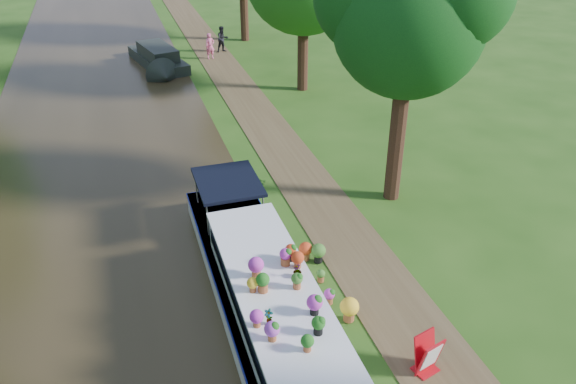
{
  "coord_description": "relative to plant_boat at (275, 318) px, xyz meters",
  "views": [
    {
      "loc": [
        -5.05,
        -12.63,
        10.17
      ],
      "look_at": [
        -0.34,
        2.27,
        1.3
      ],
      "focal_mm": 35.0,
      "sensor_mm": 36.0,
      "label": 1
    }
  ],
  "objects": [
    {
      "name": "ground",
      "position": [
        2.25,
        2.76,
        -0.85
      ],
      "size": [
        100.0,
        100.0,
        0.0
      ],
      "primitive_type": "plane",
      "color": "#254D13",
      "rests_on": "ground"
    },
    {
      "name": "canal_water",
      "position": [
        -3.75,
        2.76,
        -0.84
      ],
      "size": [
        10.0,
        100.0,
        0.02
      ],
      "primitive_type": "cube",
      "color": "#2E2514",
      "rests_on": "ground"
    },
    {
      "name": "second_boat",
      "position": [
        -0.22,
        24.16,
        -0.33
      ],
      "size": [
        3.19,
        7.01,
        1.29
      ],
      "rotation": [
        0.0,
        0.0,
        0.23
      ],
      "color": "black",
      "rests_on": "canal_water"
    },
    {
      "name": "tree_near_overhang",
      "position": [
        6.04,
        5.82,
        5.75
      ],
      "size": [
        5.52,
        5.28,
        8.99
      ],
      "color": "black",
      "rests_on": "ground"
    },
    {
      "name": "pedestrian_pink",
      "position": [
        3.08,
        24.92,
        -0.03
      ],
      "size": [
        0.62,
        0.44,
        1.58
      ],
      "primitive_type": "imported",
      "rotation": [
        0.0,
        0.0,
        0.11
      ],
      "color": "#D1567B",
      "rests_on": "towpath"
    },
    {
      "name": "verge_plant",
      "position": [
        1.71,
        7.76,
        -0.64
      ],
      "size": [
        0.44,
        0.4,
        0.43
      ],
      "primitive_type": "imported",
      "rotation": [
        0.0,
        0.0,
        -0.17
      ],
      "color": "#276A1F",
      "rests_on": "ground"
    },
    {
      "name": "towpath",
      "position": [
        3.45,
        2.76,
        -0.84
      ],
      "size": [
        2.2,
        100.0,
        0.03
      ],
      "primitive_type": "cube",
      "color": "#4E3D24",
      "rests_on": "ground"
    },
    {
      "name": "sandwich_board",
      "position": [
        3.1,
        -1.9,
        -0.37
      ],
      "size": [
        0.67,
        0.65,
        1.0
      ],
      "rotation": [
        0.0,
        0.0,
        0.28
      ],
      "color": "red",
      "rests_on": "towpath"
    },
    {
      "name": "pedestrian_dark",
      "position": [
        4.15,
        26.21,
        0.0
      ],
      "size": [
        0.92,
        0.79,
        1.64
      ],
      "primitive_type": "imported",
      "rotation": [
        0.0,
        0.0,
        0.23
      ],
      "color": "black",
      "rests_on": "towpath"
    },
    {
      "name": "plant_boat",
      "position": [
        0.0,
        0.0,
        0.0
      ],
      "size": [
        2.29,
        13.52,
        2.25
      ],
      "color": "white",
      "rests_on": "canal_water"
    }
  ]
}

